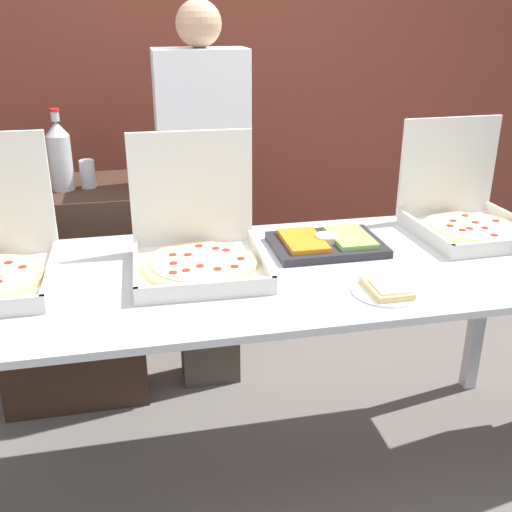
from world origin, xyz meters
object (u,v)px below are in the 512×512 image
at_px(veggie_tray, 326,243).
at_px(soda_can_silver, 88,174).
at_px(pizza_box_near_left, 198,245).
at_px(person_guest_cap, 205,201).
at_px(paper_plate_front_right, 387,289).
at_px(soda_bottle, 60,155).
at_px(pizza_box_near_right, 466,213).

distance_m(veggie_tray, soda_can_silver, 1.12).
distance_m(pizza_box_near_left, person_guest_cap, 0.70).
bearing_deg(paper_plate_front_right, soda_bottle, 134.86).
height_order(veggie_tray, soda_can_silver, soda_can_silver).
relative_size(soda_can_silver, person_guest_cap, 0.07).
height_order(pizza_box_near_right, soda_can_silver, pizza_box_near_right).
bearing_deg(person_guest_cap, veggie_tray, 121.33).
bearing_deg(soda_bottle, pizza_box_near_left, -55.37).
relative_size(pizza_box_near_left, veggie_tray, 1.15).
bearing_deg(veggie_tray, pizza_box_near_left, -172.53).
height_order(pizza_box_near_right, soda_bottle, soda_bottle).
xyz_separation_m(pizza_box_near_right, person_guest_cap, (-0.99, 0.56, -0.06)).
distance_m(veggie_tray, person_guest_cap, 0.73).
distance_m(pizza_box_near_left, paper_plate_front_right, 0.66).
bearing_deg(soda_bottle, veggie_tray, -33.60).
distance_m(pizza_box_near_left, soda_bottle, 0.90).
bearing_deg(soda_can_silver, soda_bottle, -175.29).
distance_m(pizza_box_near_right, paper_plate_front_right, 0.72).
bearing_deg(pizza_box_near_left, soda_bottle, 125.95).
distance_m(veggie_tray, soda_bottle, 1.22).
bearing_deg(soda_can_silver, paper_plate_front_right, -48.38).
height_order(veggie_tray, soda_bottle, soda_bottle).
relative_size(pizza_box_near_left, soda_bottle, 1.35).
distance_m(paper_plate_front_right, soda_bottle, 1.53).
bearing_deg(veggie_tray, person_guest_cap, 121.33).
bearing_deg(soda_can_silver, veggie_tray, -37.00).
relative_size(pizza_box_near_left, soda_can_silver, 3.81).
distance_m(pizza_box_near_right, pizza_box_near_left, 1.11).
relative_size(paper_plate_front_right, soda_can_silver, 1.81).
bearing_deg(pizza_box_near_left, paper_plate_front_right, -30.03).
bearing_deg(pizza_box_near_left, person_guest_cap, 81.96).
height_order(paper_plate_front_right, soda_bottle, soda_bottle).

